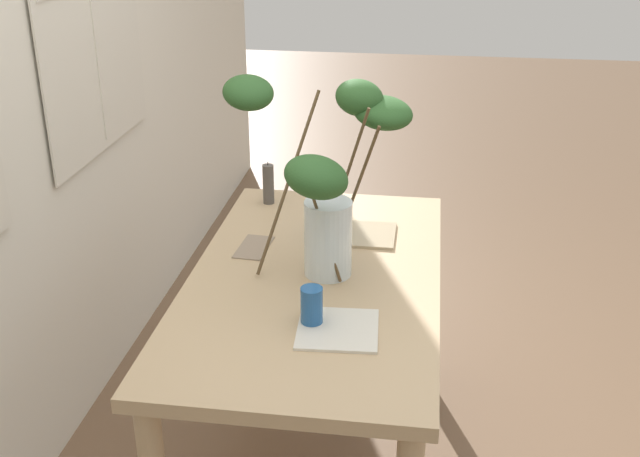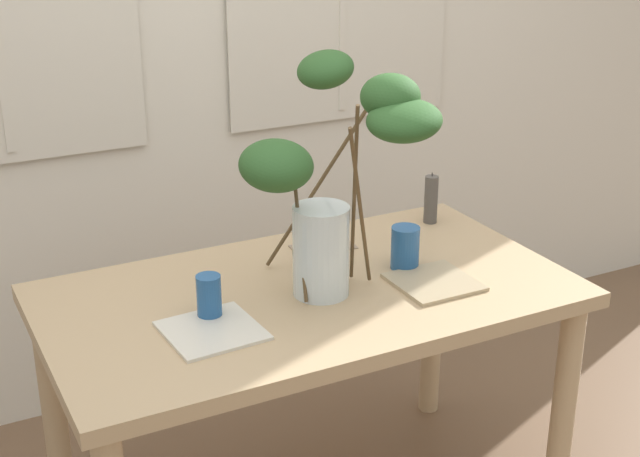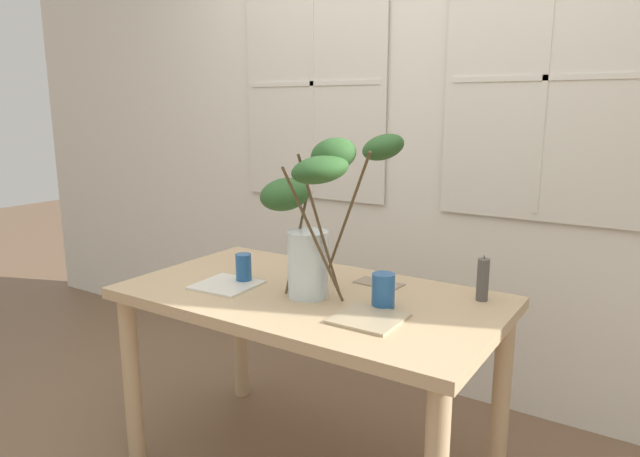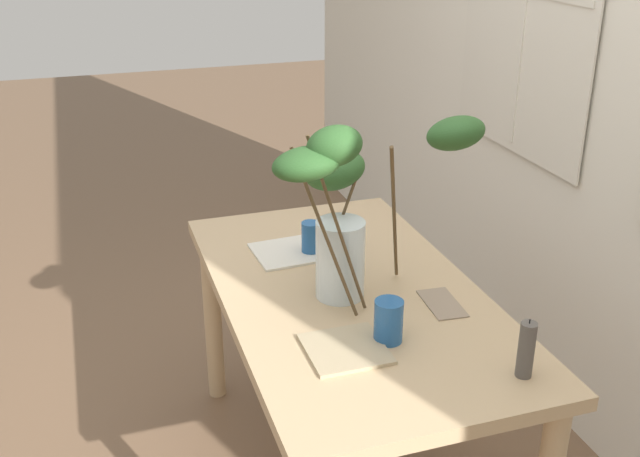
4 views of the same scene
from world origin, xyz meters
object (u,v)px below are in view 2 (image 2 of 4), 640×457
drinking_glass_blue_left (209,297)px  plate_square_left (212,331)px  plate_square_right (434,282)px  pillar_candle (431,199)px  dining_table (308,324)px  drinking_glass_blue_right (405,248)px  vase_with_branches (333,172)px

drinking_glass_blue_left → plate_square_left: 0.09m
plate_square_right → pillar_candle: 0.46m
dining_table → drinking_glass_blue_right: (0.30, -0.00, 0.16)m
drinking_glass_blue_left → pillar_candle: 0.90m
dining_table → drinking_glass_blue_right: size_ratio=11.52×
dining_table → plate_square_left: bearing=-160.6°
dining_table → plate_square_left: size_ratio=6.32×
vase_with_branches → pillar_candle: vase_with_branches is taller
drinking_glass_blue_left → plate_square_right: drinking_glass_blue_left is taller
vase_with_branches → dining_table: bearing=150.0°
drinking_glass_blue_left → pillar_candle: bearing=19.2°
drinking_glass_blue_left → plate_square_left: bearing=-107.2°
vase_with_branches → plate_square_right: size_ratio=3.16×
dining_table → drinking_glass_blue_left: bearing=-173.2°
plate_square_left → pillar_candle: (0.87, 0.37, 0.07)m
dining_table → plate_square_left: 0.35m
drinking_glass_blue_left → plate_square_right: size_ratio=0.54×
vase_with_branches → drinking_glass_blue_right: 0.36m
plate_square_left → drinking_glass_blue_right: bearing=10.0°
drinking_glass_blue_right → plate_square_left: size_ratio=0.55×
dining_table → drinking_glass_blue_right: drinking_glass_blue_right is taller
dining_table → drinking_glass_blue_left: size_ratio=12.35×
vase_with_branches → pillar_candle: size_ratio=4.05×
plate_square_right → pillar_candle: size_ratio=1.28×
drinking_glass_blue_left → dining_table: bearing=6.8°
vase_with_branches → drinking_glass_blue_left: 0.44m
vase_with_branches → pillar_candle: (0.50, 0.29, -0.25)m
drinking_glass_blue_right → plate_square_right: size_ratio=0.58×
drinking_glass_blue_right → vase_with_branches: bearing=-172.8°
vase_with_branches → drinking_glass_blue_right: bearing=7.2°
drinking_glass_blue_left → plate_square_left: size_ratio=0.51×
dining_table → pillar_candle: pillar_candle is taller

